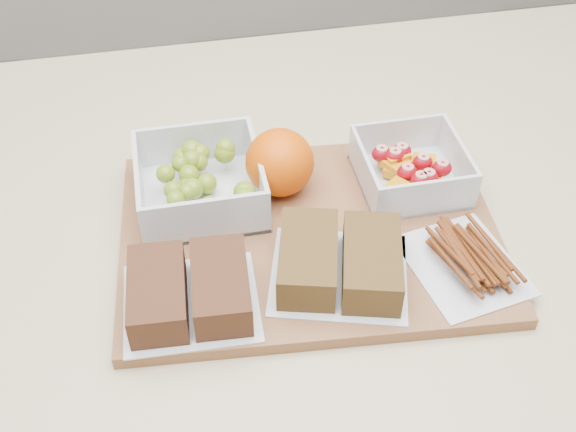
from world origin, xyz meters
name	(u,v)px	position (x,y,z in m)	size (l,w,h in m)	color
cutting_board	(309,236)	(0.03, 0.00, 0.91)	(0.42, 0.30, 0.02)	brown
grape_container	(201,181)	(-0.08, 0.07, 0.94)	(0.14, 0.14, 0.06)	silver
fruit_container	(410,170)	(0.16, 0.05, 0.94)	(0.12, 0.12, 0.05)	silver
orange	(280,163)	(0.01, 0.07, 0.96)	(0.08, 0.08, 0.08)	#E95605
sandwich_bag_left	(189,291)	(-0.11, -0.08, 0.94)	(0.14, 0.13, 0.04)	silver
sandwich_bag_center	(340,261)	(0.05, -0.07, 0.94)	(0.17, 0.16, 0.04)	silver
pretzel_bag	(465,257)	(0.18, -0.09, 0.93)	(0.13, 0.15, 0.03)	silver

